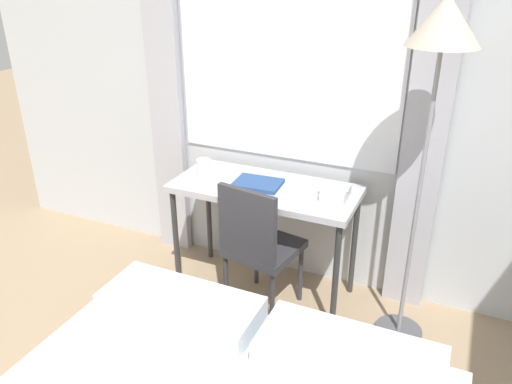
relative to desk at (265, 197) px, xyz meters
name	(u,v)px	position (x,y,z in m)	size (l,w,h in m)	color
wall_back_with_window	(313,82)	(0.17, 0.34, 0.66)	(5.06, 0.13, 2.70)	silver
desk	(265,197)	(0.00, 0.00, 0.00)	(1.14, 0.52, 0.77)	#B2B2B7
desk_chair	(258,242)	(0.04, -0.21, -0.20)	(0.46, 0.46, 0.88)	#333338
standing_lamp	(440,58)	(0.90, -0.08, 0.92)	(0.34, 0.34, 1.89)	#4C4C51
telephone	(336,192)	(0.44, 0.01, 0.11)	(0.17, 0.17, 0.09)	silver
book	(258,183)	(-0.04, -0.01, 0.09)	(0.29, 0.23, 0.02)	navy
mug	(203,167)	(-0.44, 0.02, 0.12)	(0.09, 0.09, 0.10)	white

